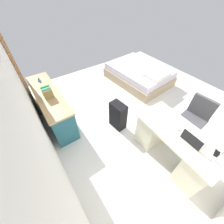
% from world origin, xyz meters
% --- Properties ---
extents(ground_plane, '(5.67, 5.67, 0.00)m').
position_xyz_m(ground_plane, '(0.00, 0.00, 0.00)').
color(ground_plane, silver).
extents(wall_back, '(4.67, 0.10, 2.68)m').
position_xyz_m(wall_back, '(0.00, 2.08, 1.34)').
color(wall_back, silver).
rests_on(wall_back, ground_plane).
extents(door_wooden, '(0.88, 0.05, 2.04)m').
position_xyz_m(door_wooden, '(1.78, 2.00, 1.02)').
color(door_wooden, '#936038').
rests_on(door_wooden, ground_plane).
extents(desk, '(1.47, 0.72, 0.76)m').
position_xyz_m(desk, '(-1.25, 0.26, 0.39)').
color(desk, beige).
rests_on(desk, ground_plane).
extents(office_chair, '(0.52, 0.52, 0.94)m').
position_xyz_m(office_chair, '(-1.11, -0.50, 0.42)').
color(office_chair, black).
rests_on(office_chair, ground_plane).
extents(credenza, '(1.80, 0.48, 0.78)m').
position_xyz_m(credenza, '(1.00, 1.70, 0.39)').
color(credenza, '#235B6B').
rests_on(credenza, ground_plane).
extents(bed, '(2.00, 1.53, 0.58)m').
position_xyz_m(bed, '(1.10, -1.09, 0.24)').
color(bed, tan).
rests_on(bed, ground_plane).
extents(suitcase_black, '(0.38, 0.25, 0.66)m').
position_xyz_m(suitcase_black, '(-0.05, 0.61, 0.33)').
color(suitcase_black, black).
rests_on(suitcase_black, ground_plane).
extents(laptop, '(0.32, 0.23, 0.21)m').
position_xyz_m(laptop, '(-1.44, 0.28, 0.80)').
color(laptop, '#B7B7BC').
rests_on(laptop, desk).
extents(computer_mouse, '(0.06, 0.10, 0.03)m').
position_xyz_m(computer_mouse, '(-1.18, 0.22, 0.77)').
color(computer_mouse, white).
rests_on(computer_mouse, desk).
extents(cell_phone_near_laptop, '(0.09, 0.15, 0.01)m').
position_xyz_m(cell_phone_near_laptop, '(-1.76, 0.15, 0.76)').
color(cell_phone_near_laptop, black).
rests_on(cell_phone_near_laptop, desk).
extents(desk_lamp, '(0.16, 0.11, 0.34)m').
position_xyz_m(desk_lamp, '(-1.76, 0.29, 1.01)').
color(desk_lamp, silver).
rests_on(desk_lamp, desk).
extents(book_row, '(0.19, 0.17, 0.22)m').
position_xyz_m(book_row, '(0.84, 1.70, 0.88)').
color(book_row, olive).
rests_on(book_row, credenza).
extents(figurine_small, '(0.08, 0.08, 0.11)m').
position_xyz_m(figurine_small, '(1.53, 1.70, 0.83)').
color(figurine_small, '#4C7FBF').
rests_on(figurine_small, credenza).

